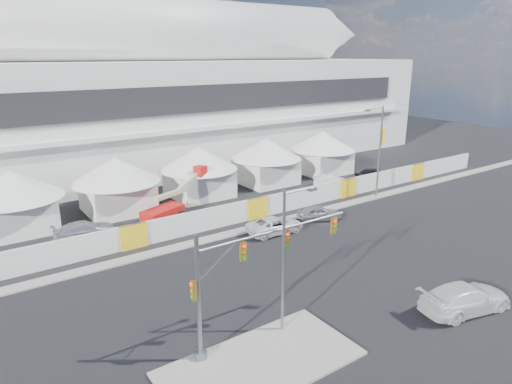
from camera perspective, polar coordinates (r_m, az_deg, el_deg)
ground at (r=29.50m, az=6.90°, el=-13.59°), size 160.00×160.00×0.00m
median_island at (r=24.36m, az=0.62°, el=-20.60°), size 10.00×5.00×0.15m
far_curb at (r=50.82m, az=14.45°, el=-0.64°), size 80.00×1.20×0.12m
stadium at (r=65.80m, az=-11.81°, el=11.80°), size 80.00×24.80×21.98m
tent_row at (r=47.72m, az=-11.97°, el=2.26°), size 53.40×8.40×5.40m
hoarding_fence at (r=42.86m, az=0.08°, el=-2.03°), size 70.00×0.25×2.00m
scaffold_tower at (r=84.11m, az=14.37°, el=10.31°), size 4.40×4.40×12.00m
sedan_silver at (r=42.88m, az=7.90°, el=-2.62°), size 3.18×4.42×1.40m
pickup_curb at (r=39.55m, az=2.40°, el=-4.15°), size 2.71×5.29×1.43m
pickup_near at (r=30.79m, az=24.69°, el=-11.92°), size 3.62×6.33×1.73m
lot_car_a at (r=53.86m, az=9.45°, el=1.35°), size 3.96×3.96×1.37m
lot_car_b at (r=57.57m, az=14.48°, el=2.18°), size 2.59×4.99×1.62m
lot_car_c at (r=41.03m, az=-20.62°, el=-4.45°), size 2.23×5.10×1.46m
traffic_mast at (r=23.63m, az=-2.40°, el=-10.76°), size 9.90×0.65×6.69m
streetlight_median at (r=24.56m, az=3.84°, el=-7.45°), size 2.24×0.22×8.10m
streetlight_curb at (r=49.62m, az=15.07°, el=5.62°), size 2.90×0.65×9.81m
boom_lift at (r=43.36m, az=-10.65°, el=-1.96°), size 8.43×3.22×4.13m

